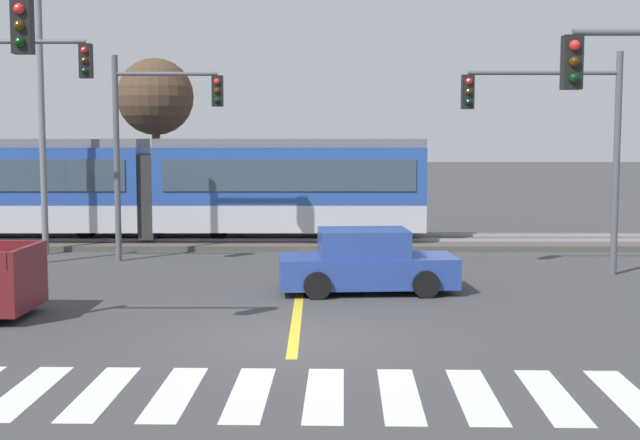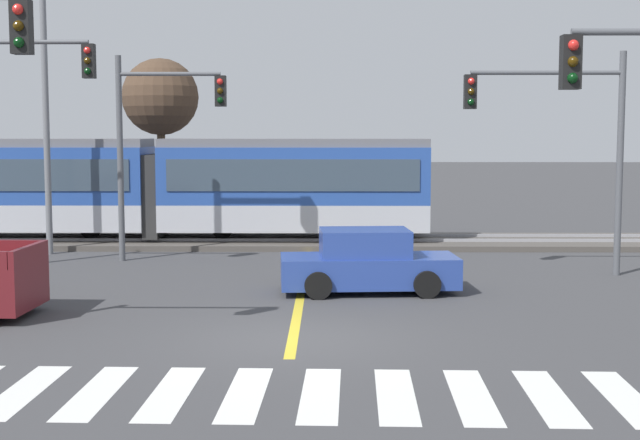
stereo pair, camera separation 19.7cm
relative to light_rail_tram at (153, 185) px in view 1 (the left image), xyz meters
The scene contains 20 objects.
ground_plane 15.23m from the light_rail_tram, 69.57° to the right, with size 200.00×200.00×0.00m, color #3D3D3F.
track_bed 5.62m from the light_rail_tram, ahead, with size 120.00×4.00×0.18m, color #4C4742.
rail_near 5.62m from the light_rail_tram, ahead, with size 120.00×0.08×0.10m, color #939399.
rail_far 5.62m from the light_rail_tram, ahead, with size 120.00×0.08×0.10m, color #939399.
light_rail_tram is the anchor object (origin of this frame).
crosswalk_stripe_1 17.67m from the light_rail_tram, 85.36° to the right, with size 0.56×2.80×0.01m, color silver.
crosswalk_stripe_2 17.82m from the light_rail_tram, 81.82° to the right, with size 0.56×2.80×0.01m, color silver.
crosswalk_stripe_3 18.04m from the light_rail_tram, 78.35° to the right, with size 0.56×2.80×0.01m, color silver.
crosswalk_stripe_4 18.32m from the light_rail_tram, 74.98° to the right, with size 0.56×2.80×0.01m, color silver.
crosswalk_stripe_5 18.66m from the light_rail_tram, 71.72° to the right, with size 0.56×2.80×0.01m, color silver.
crosswalk_stripe_6 19.06m from the light_rail_tram, 68.58° to the right, with size 0.56×2.80×0.01m, color silver.
crosswalk_stripe_7 19.51m from the light_rail_tram, 65.59° to the right, with size 0.56×2.80×0.01m, color silver.
crosswalk_stripe_8 20.01m from the light_rail_tram, 62.74° to the right, with size 0.56×2.80×0.01m, color silver.
crosswalk_stripe_9 20.56m from the light_rail_tram, 60.04° to the right, with size 0.56×2.80×0.01m, color silver.
lane_centre_line 10.45m from the light_rail_tram, 59.08° to the right, with size 0.20×13.60×0.01m, color gold.
sedan_crossing 11.56m from the light_rail_tram, 53.25° to the right, with size 4.31×2.13×1.52m.
traffic_light_far_left 4.49m from the light_rail_tram, 78.57° to the right, with size 3.25×0.38×6.07m.
traffic_light_mid_right 13.98m from the light_rail_tram, 28.29° to the right, with size 4.25×0.38×5.95m.
street_lamp_west 5.06m from the light_rail_tram, 136.55° to the right, with size 2.14×0.28×9.77m.
bare_tree_west 5.96m from the light_rail_tram, 98.32° to the left, with size 3.02×3.02×6.73m.
Camera 1 is at (0.48, -16.17, 3.81)m, focal length 50.00 mm.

